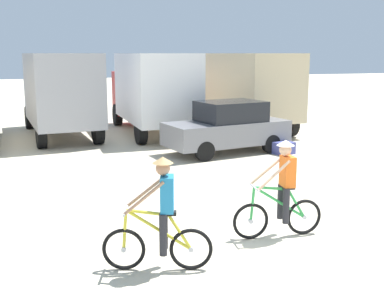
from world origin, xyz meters
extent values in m
plane|color=beige|center=(0.00, 0.00, 0.00)|extent=(120.00, 120.00, 0.00)
cube|color=#9E9EA3|center=(-2.97, 12.20, 2.00)|extent=(2.79, 5.37, 2.70)
cube|color=#4C6B9E|center=(-3.23, 15.59, 1.50)|extent=(2.31, 1.66, 2.00)
cube|color=black|center=(-3.28, 16.28, 1.85)|extent=(2.02, 0.23, 0.80)
cylinder|color=black|center=(-4.24, 15.41, 0.50)|extent=(0.39, 1.02, 1.00)
cylinder|color=black|center=(-2.21, 15.56, 0.50)|extent=(0.39, 1.02, 1.00)
cylinder|color=black|center=(-3.86, 10.43, 0.50)|extent=(0.39, 1.02, 1.00)
cylinder|color=black|center=(-1.83, 10.59, 0.50)|extent=(0.39, 1.02, 1.00)
cube|color=white|center=(0.71, 11.74, 2.00)|extent=(2.42, 5.21, 2.70)
cube|color=#B21E1E|center=(0.73, 15.14, 1.50)|extent=(2.21, 1.51, 2.00)
cube|color=black|center=(0.73, 15.84, 1.85)|extent=(2.02, 0.09, 0.80)
cylinder|color=black|center=(-0.30, 15.04, 0.50)|extent=(0.32, 1.00, 1.00)
cylinder|color=black|center=(1.74, 15.04, 0.50)|extent=(0.32, 1.00, 1.00)
cylinder|color=black|center=(-0.32, 10.05, 0.50)|extent=(0.32, 1.00, 1.00)
cylinder|color=black|center=(1.72, 10.05, 0.50)|extent=(0.32, 1.00, 1.00)
cube|color=#CCB78E|center=(4.71, 11.37, 2.00)|extent=(2.72, 5.34, 2.70)
cube|color=#B21E1E|center=(4.50, 14.76, 1.50)|extent=(2.29, 1.63, 2.00)
cube|color=black|center=(4.45, 15.46, 1.85)|extent=(2.03, 0.21, 0.80)
cylinder|color=black|center=(3.49, 14.60, 0.50)|extent=(0.38, 1.02, 1.00)
cylinder|color=black|center=(5.52, 14.73, 0.50)|extent=(0.38, 1.02, 1.00)
cylinder|color=black|center=(3.79, 9.62, 0.50)|extent=(0.38, 1.02, 1.00)
cylinder|color=black|center=(5.83, 9.75, 0.50)|extent=(0.38, 1.02, 1.00)
cube|color=slate|center=(2.10, 7.57, 0.70)|extent=(4.43, 2.40, 0.76)
cube|color=black|center=(2.24, 7.59, 1.42)|extent=(2.33, 1.91, 0.68)
cylinder|color=black|center=(0.93, 6.59, 0.32)|extent=(0.67, 0.32, 0.64)
cylinder|color=black|center=(0.69, 8.13, 0.32)|extent=(0.67, 0.32, 0.64)
cylinder|color=black|center=(3.50, 7.01, 0.32)|extent=(0.67, 0.32, 0.64)
cylinder|color=black|center=(3.26, 8.55, 0.32)|extent=(0.67, 0.32, 0.64)
torus|color=black|center=(-2.94, -0.15, 0.34)|extent=(0.66, 0.28, 0.68)
cylinder|color=silver|center=(-2.94, -0.15, 0.34)|extent=(0.10, 0.10, 0.08)
torus|color=black|center=(-1.95, -0.49, 0.34)|extent=(0.66, 0.28, 0.68)
cylinder|color=silver|center=(-1.95, -0.49, 0.34)|extent=(0.10, 0.10, 0.08)
cylinder|color=gold|center=(-2.42, -0.33, 0.66)|extent=(0.99, 0.38, 0.68)
cylinder|color=gold|center=(-2.58, -0.27, 0.94)|extent=(0.64, 0.26, 0.13)
cylinder|color=gold|center=(-2.11, -0.44, 0.62)|extent=(0.38, 0.17, 0.59)
cylinder|color=gold|center=(-2.92, -0.16, 0.66)|extent=(0.11, 0.08, 0.64)
cylinder|color=silver|center=(-2.89, -0.17, 0.98)|extent=(0.20, 0.50, 0.04)
cube|color=black|center=(-2.27, -0.38, 0.93)|extent=(0.27, 0.19, 0.06)
cube|color=teal|center=(-2.29, -0.37, 1.24)|extent=(0.29, 0.37, 0.56)
sphere|color=#A87A5B|center=(-2.35, -0.35, 1.64)|extent=(0.22, 0.22, 0.22)
cone|color=tan|center=(-2.35, -0.35, 1.77)|extent=(0.32, 0.32, 0.10)
cylinder|color=#26262B|center=(-2.39, -0.48, 0.63)|extent=(0.12, 0.12, 0.66)
cylinder|color=#26262B|center=(-2.31, -0.23, 0.63)|extent=(0.12, 0.12, 0.66)
cylinder|color=#A87A5B|center=(-2.67, -0.44, 1.23)|extent=(0.62, 0.21, 0.53)
cylinder|color=#A87A5B|center=(-2.55, -0.09, 1.23)|extent=(0.60, 0.29, 0.53)
torus|color=black|center=(-0.51, 0.34, 0.34)|extent=(0.68, 0.14, 0.68)
cylinder|color=silver|center=(-0.51, 0.34, 0.34)|extent=(0.09, 0.09, 0.08)
torus|color=black|center=(0.53, 0.22, 0.34)|extent=(0.68, 0.14, 0.68)
cylinder|color=silver|center=(0.53, 0.22, 0.34)|extent=(0.09, 0.09, 0.08)
cylinder|color=green|center=(0.03, 0.28, 0.66)|extent=(1.03, 0.16, 0.68)
cylinder|color=green|center=(-0.14, 0.30, 0.94)|extent=(0.66, 0.12, 0.13)
cylinder|color=green|center=(0.36, 0.24, 0.62)|extent=(0.39, 0.09, 0.59)
cylinder|color=green|center=(-0.49, 0.34, 0.66)|extent=(0.10, 0.06, 0.64)
cylinder|color=silver|center=(-0.46, 0.33, 0.98)|extent=(0.09, 0.52, 0.04)
cube|color=black|center=(0.19, 0.26, 0.93)|extent=(0.25, 0.15, 0.06)
cube|color=orange|center=(0.17, 0.26, 1.24)|extent=(0.23, 0.34, 0.56)
sphere|color=tan|center=(0.11, 0.27, 1.64)|extent=(0.22, 0.22, 0.22)
cone|color=silver|center=(0.11, 0.27, 1.77)|extent=(0.32, 0.32, 0.10)
cylinder|color=#26262B|center=(0.09, 0.14, 0.63)|extent=(0.12, 0.12, 0.66)
cylinder|color=#26262B|center=(0.12, 0.40, 0.63)|extent=(0.12, 0.12, 0.66)
cylinder|color=tan|center=(-0.19, 0.12, 1.23)|extent=(0.63, 0.08, 0.53)
cylinder|color=tan|center=(-0.15, 0.48, 1.23)|extent=(0.63, 0.16, 0.53)
cube|color=#4C5199|center=(3.84, 6.78, 0.20)|extent=(0.78, 0.75, 0.40)
camera|label=1|loc=(-4.20, -7.06, 3.34)|focal=44.31mm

